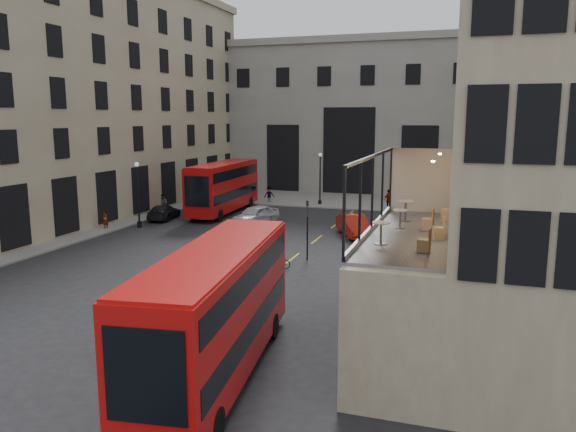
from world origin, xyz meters
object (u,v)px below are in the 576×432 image
(pedestrian_b, at_px, (269,195))
(cafe_chair_b, at_px, (439,232))
(car_b, at_px, (354,226))
(cyclist, at_px, (261,250))
(car_c, at_px, (164,212))
(cafe_table_mid, at_px, (400,216))
(pedestrian_a, at_px, (163,203))
(cafe_table_near, at_px, (381,230))
(car_a, at_px, (255,215))
(bus_near, at_px, (217,306))
(bicycle, at_px, (278,261))
(street_lamp_b, at_px, (320,182))
(bus_far, at_px, (224,185))
(pedestrian_e, at_px, (105,220))
(street_lamp_a, at_px, (138,198))
(traffic_light_far, at_px, (214,185))
(cafe_chair_a, at_px, (424,245))
(pedestrian_c, at_px, (389,200))
(cafe_table_far, at_px, (406,208))
(cafe_chair_d, at_px, (447,213))
(traffic_light_near, at_px, (307,222))
(pedestrian_d, at_px, (396,198))
(cafe_chair_c, at_px, (428,224))

(pedestrian_b, bearing_deg, cafe_chair_b, -99.49)
(car_b, bearing_deg, cyclist, -137.61)
(car_c, xyz_separation_m, cafe_table_mid, (22.98, -21.05, 4.43))
(pedestrian_a, bearing_deg, car_b, -10.11)
(cafe_table_near, bearing_deg, car_a, 120.22)
(bus_near, bearing_deg, cyclist, 105.12)
(cafe_table_near, bearing_deg, bicycle, 123.38)
(street_lamp_b, distance_m, bus_far, 10.45)
(car_b, xyz_separation_m, pedestrian_e, (-19.33, -3.87, 0.00))
(street_lamp_a, relative_size, bus_near, 0.46)
(street_lamp_a, bearing_deg, bus_far, 66.80)
(cafe_table_mid, bearing_deg, traffic_light_far, 127.65)
(cafe_chair_a, bearing_deg, bus_far, 124.84)
(traffic_light_far, relative_size, bicycle, 2.35)
(car_a, bearing_deg, car_c, -161.84)
(car_b, bearing_deg, cafe_table_mid, -100.88)
(cafe_chair_a, bearing_deg, street_lamp_a, 139.15)
(car_c, distance_m, pedestrian_c, 21.36)
(cafe_table_near, distance_m, cafe_chair_b, 2.41)
(bus_near, bearing_deg, bus_far, 114.09)
(bus_near, xyz_separation_m, pedestrian_b, (-11.89, 38.07, -1.66))
(street_lamp_b, distance_m, cafe_chair_b, 37.34)
(cafe_table_far, bearing_deg, cafe_chair_d, 27.54)
(cyclist, height_order, cafe_chair_a, cafe_chair_a)
(pedestrian_b, height_order, cafe_chair_d, cafe_chair_d)
(car_a, xyz_separation_m, cafe_chair_d, (16.01, -18.63, 4.04))
(pedestrian_e, relative_size, cafe_chair_b, 2.01)
(bus_near, bearing_deg, cafe_table_far, 51.06)
(bus_far, distance_m, cafe_chair_b, 34.41)
(traffic_light_far, relative_size, pedestrian_c, 1.92)
(car_a, relative_size, car_c, 1.08)
(pedestrian_e, height_order, cafe_chair_a, cafe_chair_a)
(traffic_light_near, xyz_separation_m, car_c, (-16.00, 9.86, -1.78))
(cafe_chair_d, bearing_deg, cafe_table_near, -109.38)
(cyclist, bearing_deg, cafe_chair_b, -144.62)
(pedestrian_c, relative_size, pedestrian_d, 1.05)
(bicycle, distance_m, cafe_chair_a, 16.34)
(street_lamp_a, relative_size, pedestrian_c, 2.69)
(bicycle, bearing_deg, car_a, 31.32)
(street_lamp_a, distance_m, cafe_table_near, 30.53)
(cafe_table_near, bearing_deg, street_lamp_a, 138.28)
(street_lamp_b, relative_size, pedestrian_e, 3.33)
(pedestrian_a, height_order, cafe_table_near, cafe_table_near)
(pedestrian_a, bearing_deg, street_lamp_a, -69.89)
(car_c, distance_m, pedestrian_d, 22.79)
(bicycle, bearing_deg, traffic_light_far, 39.44)
(cafe_table_mid, relative_size, cafe_chair_c, 0.86)
(pedestrian_c, distance_m, cafe_table_mid, 32.96)
(street_lamp_a, bearing_deg, car_b, 7.03)
(cyclist, xyz_separation_m, cafe_table_near, (9.10, -12.34, 4.21))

